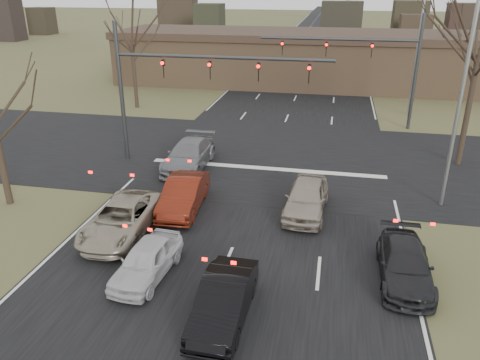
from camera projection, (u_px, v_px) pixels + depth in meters
The scene contains 17 objects.
ground at pixel (205, 313), 15.20m from camera, with size 360.00×360.00×0.00m, color #4B512B.
road_main at pixel (314, 54), 69.30m from camera, with size 14.00×300.00×0.02m, color black.
road_cross at pixel (271, 157), 28.72m from camera, with size 200.00×14.00×0.02m, color black.
building at pixel (322, 58), 48.05m from camera, with size 42.40×10.40×5.30m.
mast_arm_near at pixel (174, 77), 25.91m from camera, with size 12.12×0.24×8.00m.
mast_arm_far at pixel (376, 58), 32.83m from camera, with size 11.12×0.24×8.00m.
streetlight_right_near at pixel (458, 90), 20.40m from camera, with size 2.34×0.25×10.00m.
streetlight_right_far at pixel (416, 44), 35.64m from camera, with size 2.34×0.25×10.00m.
tree_left_far at pixel (129, 17), 37.28m from camera, with size 5.70×5.70×9.50m.
tree_right_far at pixel (473, 18), 41.27m from camera, with size 5.40×5.40×9.00m.
car_silver_suv at pixel (122, 219), 19.72m from camera, with size 2.35×5.10×1.42m, color #A29883.
car_white_sedan at pixel (147, 260), 16.87m from camera, with size 1.54×3.83×1.30m, color silver.
car_black_hatch at pixel (224, 300), 14.68m from camera, with size 1.47×4.21×1.39m, color black.
car_charcoal_sedan at pixel (405, 264), 16.67m from camera, with size 1.78×4.38×1.27m, color black.
car_grey_ahead at pixel (189, 155), 26.85m from camera, with size 2.15×5.29×1.53m, color gray.
car_red_ahead at pixel (184, 194), 21.86m from camera, with size 1.59×4.57×1.51m, color #5D190D.
car_silver_ahead at pixel (306, 197), 21.51m from camera, with size 1.83×4.55×1.55m, color #A89A88.
Camera 1 is at (3.58, -11.82, 9.92)m, focal length 35.00 mm.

